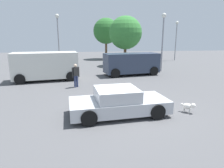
% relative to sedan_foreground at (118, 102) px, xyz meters
% --- Properties ---
extents(ground_plane, '(80.00, 80.00, 0.00)m').
position_rel_sedan_foreground_xyz_m(ground_plane, '(0.41, 0.27, -0.55)').
color(ground_plane, '#515154').
extents(sedan_foreground, '(4.35, 2.24, 1.18)m').
position_rel_sedan_foreground_xyz_m(sedan_foreground, '(0.00, 0.00, 0.00)').
color(sedan_foreground, '#B7BABF').
rests_on(sedan_foreground, ground_plane).
extents(dog, '(0.52, 0.49, 0.47)m').
position_rel_sedan_foreground_xyz_m(dog, '(3.15, -0.25, -0.25)').
color(dog, white).
rests_on(dog, ground_plane).
extents(van_white, '(5.09, 2.85, 2.19)m').
position_rel_sedan_foreground_xyz_m(van_white, '(-4.35, 7.89, 0.63)').
color(van_white, silver).
rests_on(van_white, ground_plane).
extents(suv_dark, '(5.03, 2.67, 1.94)m').
position_rel_sedan_foreground_xyz_m(suv_dark, '(2.86, 9.13, 0.51)').
color(suv_dark, '#2D384C').
rests_on(suv_dark, ground_plane).
extents(pedestrian, '(0.49, 0.42, 1.59)m').
position_rel_sedan_foreground_xyz_m(pedestrian, '(-1.96, 5.22, 0.39)').
color(pedestrian, navy).
rests_on(pedestrian, ground_plane).
extents(light_post_near, '(0.44, 0.44, 5.88)m').
position_rel_sedan_foreground_xyz_m(light_post_near, '(-4.12, 15.55, 3.49)').
color(light_post_near, gray).
rests_on(light_post_near, ground_plane).
extents(light_post_mid, '(0.44, 0.44, 5.64)m').
position_rel_sedan_foreground_xyz_m(light_post_mid, '(12.26, 19.88, 3.34)').
color(light_post_mid, gray).
rests_on(light_post_mid, ground_plane).
extents(light_post_far, '(0.44, 0.44, 5.58)m').
position_rel_sedan_foreground_xyz_m(light_post_far, '(6.35, 10.70, 3.31)').
color(light_post_far, gray).
rests_on(light_post_far, ground_plane).
extents(tree_back_left, '(3.93, 3.93, 6.29)m').
position_rel_sedan_foreground_xyz_m(tree_back_left, '(2.27, 23.16, 3.76)').
color(tree_back_left, brown).
rests_on(tree_back_left, ground_plane).
extents(tree_back_center, '(3.88, 3.88, 5.81)m').
position_rel_sedan_foreground_xyz_m(tree_back_center, '(3.62, 15.32, 3.31)').
color(tree_back_center, brown).
rests_on(tree_back_center, ground_plane).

